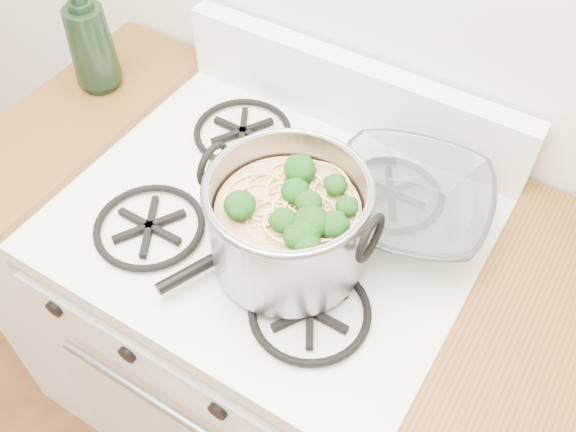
{
  "coord_description": "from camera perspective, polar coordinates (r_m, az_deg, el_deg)",
  "views": [
    {
      "loc": [
        0.43,
        0.62,
        1.82
      ],
      "look_at": [
        0.08,
        1.19,
        1.03
      ],
      "focal_mm": 40.0,
      "sensor_mm": 36.0,
      "label": 1
    }
  ],
  "objects": [
    {
      "name": "gas_range",
      "position": [
        1.58,
        -1.16,
        -10.9
      ],
      "size": [
        0.76,
        0.66,
        0.92
      ],
      "color": "white",
      "rests_on": "ground"
    },
    {
      "name": "counter_left",
      "position": [
        1.77,
        -15.0,
        -2.51
      ],
      "size": [
        0.25,
        0.65,
        0.92
      ],
      "color": "silver",
      "rests_on": "ground"
    },
    {
      "name": "stock_pot",
      "position": [
        1.05,
        -0.0,
        -0.68
      ],
      "size": [
        0.3,
        0.27,
        0.18
      ],
      "color": "gray",
      "rests_on": "gas_range"
    },
    {
      "name": "spatula",
      "position": [
        1.15,
        -0.35,
        -0.39
      ],
      "size": [
        0.39,
        0.4,
        0.02
      ],
      "primitive_type": null,
      "rotation": [
        0.0,
        0.0,
        -0.39
      ],
      "color": "black",
      "rests_on": "gas_range"
    },
    {
      "name": "glass_bowl",
      "position": [
        1.18,
        10.48,
        0.55
      ],
      "size": [
        0.14,
        0.14,
        0.03
      ],
      "primitive_type": "imported",
      "rotation": [
        0.0,
        0.0,
        0.22
      ],
      "color": "white",
      "rests_on": "gas_range"
    },
    {
      "name": "bottle",
      "position": [
        1.43,
        -17.35,
        15.22
      ],
      "size": [
        0.13,
        0.13,
        0.26
      ],
      "primitive_type": "imported",
      "rotation": [
        0.0,
        0.0,
        0.34
      ],
      "color": "black",
      "rests_on": "counter_left"
    }
  ]
}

